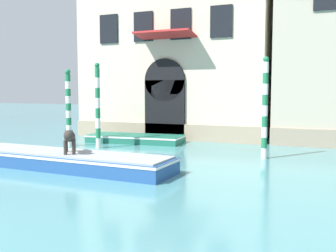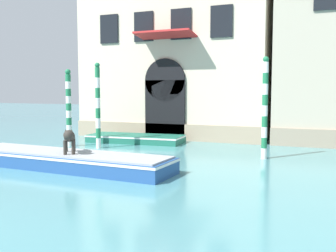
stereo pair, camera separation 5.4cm
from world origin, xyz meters
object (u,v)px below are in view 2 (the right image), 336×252
at_px(mooring_pole_2, 69,108).
at_px(mooring_pole_3, 265,108).
at_px(boat_foreground, 65,159).
at_px(mooring_pole_0, 98,105).
at_px(boat_moored_near_palazzo, 136,138).
at_px(dog_on_deck, 69,137).

bearing_deg(mooring_pole_2, mooring_pole_3, 0.55).
bearing_deg(mooring_pole_2, boat_foreground, -55.09).
height_order(boat_foreground, mooring_pole_0, mooring_pole_0).
distance_m(mooring_pole_2, mooring_pole_3, 9.37).
bearing_deg(boat_moored_near_palazzo, mooring_pole_3, -23.77).
xyz_separation_m(boat_foreground, mooring_pole_2, (-3.17, 4.55, 1.59)).
relative_size(dog_on_deck, boat_moored_near_palazzo, 0.22).
height_order(boat_moored_near_palazzo, mooring_pole_0, mooring_pole_0).
bearing_deg(boat_moored_near_palazzo, mooring_pole_2, -136.31).
height_order(dog_on_deck, boat_moored_near_palazzo, dog_on_deck).
relative_size(mooring_pole_0, mooring_pole_2, 1.07).
distance_m(boat_moored_near_palazzo, mooring_pole_2, 3.86).
distance_m(boat_moored_near_palazzo, mooring_pole_3, 7.70).
relative_size(mooring_pole_2, mooring_pole_3, 0.92).
bearing_deg(boat_foreground, boat_moored_near_palazzo, 99.32).
relative_size(mooring_pole_0, mooring_pole_3, 0.99).
relative_size(boat_moored_near_palazzo, mooring_pole_2, 1.37).
distance_m(mooring_pole_0, mooring_pole_2, 1.66).
relative_size(boat_foreground, boat_moored_near_palazzo, 1.59).
xyz_separation_m(mooring_pole_2, mooring_pole_3, (9.37, 0.09, 0.15)).
relative_size(dog_on_deck, mooring_pole_2, 0.30).
height_order(dog_on_deck, mooring_pole_2, mooring_pole_2).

